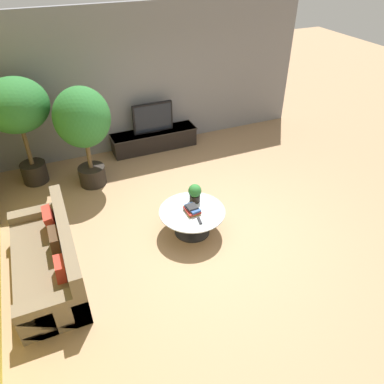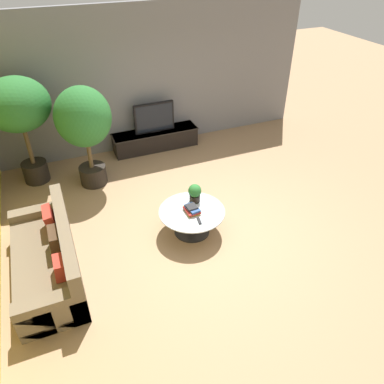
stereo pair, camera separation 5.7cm
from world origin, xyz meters
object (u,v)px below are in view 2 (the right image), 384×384
Objects in this scene: media_console at (155,139)px; television at (154,118)px; potted_plant_tabletop at (195,193)px; couch_by_wall at (49,259)px; coffee_table at (192,217)px; potted_palm_corner at (84,122)px; potted_palm_tall at (18,110)px.

media_console is 2.16× the size of television.
couch_by_wall is at bearing -172.61° from potted_plant_tabletop.
media_console is 4.00m from couch_by_wall.
coffee_table is (-0.35, -2.98, 0.08)m from media_console.
coffee_table is at bearing 92.10° from couch_by_wall.
couch_by_wall is at bearing -177.90° from coffee_table.
potted_plant_tabletop reaches higher than coffee_table.
potted_plant_tabletop is at bearing -94.25° from media_console.
media_console is at bearing 139.97° from couch_by_wall.
coffee_table is at bearing -59.72° from potted_palm_corner.
potted_plant_tabletop is at bearing -94.25° from television.
potted_palm_tall is (-0.02, 2.69, 1.20)m from couch_by_wall.
television is 0.42× the size of couch_by_wall.
television is (0.00, -0.00, 0.52)m from media_console.
coffee_table is at bearing -96.69° from media_console.
couch_by_wall is 2.59m from potted_palm_corner.
potted_palm_corner is at bearing 126.23° from potted_plant_tabletop.
potted_plant_tabletop is at bearing -53.77° from potted_palm_corner.
potted_palm_tall is (-2.59, -0.37, 0.74)m from television.
potted_palm_tall is (-2.24, 2.61, 1.19)m from coffee_table.
couch_by_wall reaches higher than coffee_table.
potted_plant_tabletop is (2.37, 0.31, 0.31)m from couch_by_wall.
couch_by_wall is at bearing -130.03° from media_console.
television reaches higher than media_console.
potted_palm_corner is at bearing 155.09° from couch_by_wall.
potted_palm_tall reaches higher than media_console.
potted_palm_corner is (1.02, -0.53, -0.20)m from potted_palm_tall.
couch_by_wall is 2.41m from potted_plant_tabletop.
coffee_table is at bearing -49.39° from potted_palm_tall.
coffee_table is 3.64m from potted_palm_tall.
couch_by_wall is (-2.57, -3.06, -0.46)m from television.
television is at bearing 29.76° from potted_palm_corner.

